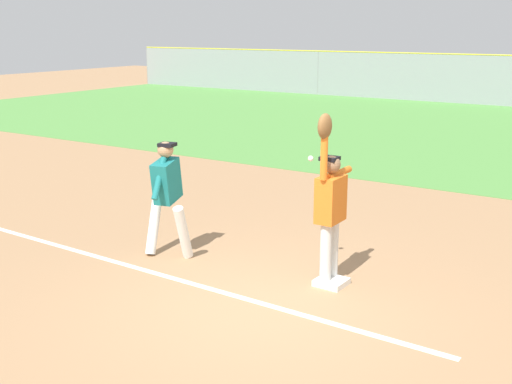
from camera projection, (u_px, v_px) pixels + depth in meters
ground_plane at (266, 305)px, 7.94m from camera, size 73.07×73.07×0.00m
chalk_foul_line at (70, 249)px, 9.93m from camera, size 12.00×0.45×0.01m
first_base at (331, 282)px, 8.54m from camera, size 0.39×0.39×0.08m
fielder at (330, 202)px, 8.33m from camera, size 0.27×0.89×2.28m
runner at (167, 191)px, 9.37m from camera, size 0.83×0.84×1.72m
baseball at (311, 159)px, 8.61m from camera, size 0.07×0.07×0.07m
parked_car_tan at (379, 78)px, 34.32m from camera, size 4.54×2.39×1.25m
parked_car_silver at (471, 81)px, 32.31m from camera, size 4.45×2.22×1.25m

